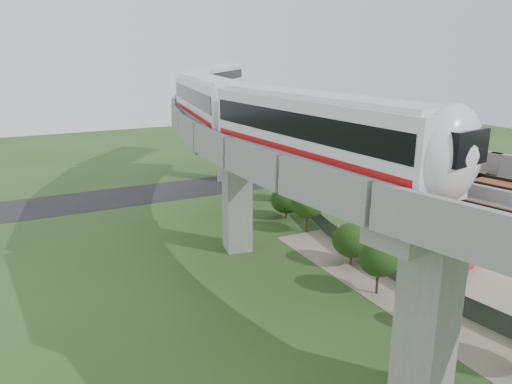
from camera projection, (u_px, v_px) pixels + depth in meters
ground at (291, 306)px, 32.35m from camera, size 160.00×160.00×0.00m
dirt_lot at (469, 275)px, 36.64m from camera, size 18.00×26.00×0.04m
asphalt_road at (161, 192)px, 58.15m from camera, size 60.00×8.00×0.03m
viaduct at (346, 164)px, 31.51m from camera, size 19.58×73.98×11.40m
metro_train at (226, 93)px, 44.26m from camera, size 20.87×58.88×3.64m
fence at (407, 267)px, 36.34m from camera, size 3.87×38.73×1.50m
tree_0 at (282, 184)px, 54.50m from camera, size 2.74×2.74×2.98m
tree_1 at (286, 200)px, 48.63m from camera, size 3.06×3.06×3.18m
tree_2 at (308, 204)px, 44.58m from camera, size 2.94×2.94×3.93m
tree_3 at (352, 240)px, 38.00m from camera, size 3.04×3.04×3.31m
tree_4 at (379, 259)px, 33.24m from camera, size 2.72×2.72×3.71m
tree_5 at (446, 303)px, 29.06m from camera, size 1.85×1.85×2.60m
car_red at (460, 264)px, 37.14m from camera, size 3.95×2.78×1.24m
car_dark at (403, 226)px, 45.09m from camera, size 4.13×2.09×1.15m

